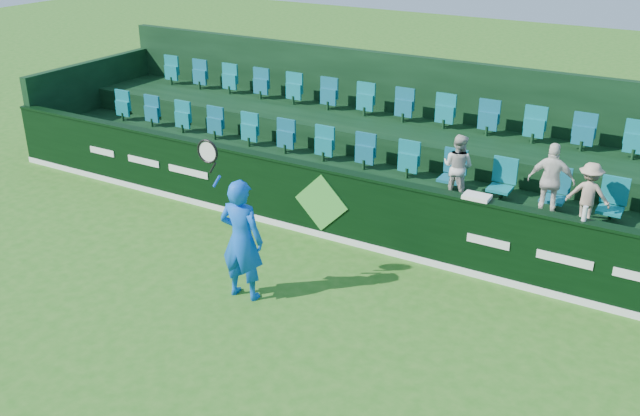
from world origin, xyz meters
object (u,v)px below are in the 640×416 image
Objects in this scene: spectator_middle at (551,181)px; drinks_bottle at (585,214)px; towel at (477,197)px; tennis_player at (241,239)px; spectator_left at (458,167)px; spectator_right at (589,194)px.

spectator_middle is 1.36m from drinks_bottle.
towel is at bearing 43.90° from spectator_middle.
tennis_player is 2.00× the size of spectator_middle.
drinks_bottle is at bearing 162.98° from spectator_left.
spectator_left is 2.78× the size of towel.
spectator_left is at bearing -7.68° from spectator_middle.
spectator_left is (2.08, 3.63, 0.40)m from tennis_player.
spectator_middle reaches higher than towel.
spectator_middle reaches higher than drinks_bottle.
towel is (2.82, 2.51, 0.39)m from tennis_player.
drinks_bottle is at bearing 29.26° from tennis_player.
spectator_left is 5.13× the size of drinks_bottle.
tennis_player is at bearing 36.71° from spectator_right.
spectator_right is at bearing 97.72° from drinks_bottle.
towel is 1.66m from drinks_bottle.
spectator_middle is 3.06× the size of towel.
spectator_right reaches higher than towel.
towel is at bearing 131.41° from spectator_left.
spectator_left is 2.64m from drinks_bottle.
spectator_left is 0.91× the size of spectator_middle.
drinks_bottle is (0.15, -1.12, 0.13)m from spectator_right.
drinks_bottle is (2.39, -1.12, 0.07)m from spectator_left.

